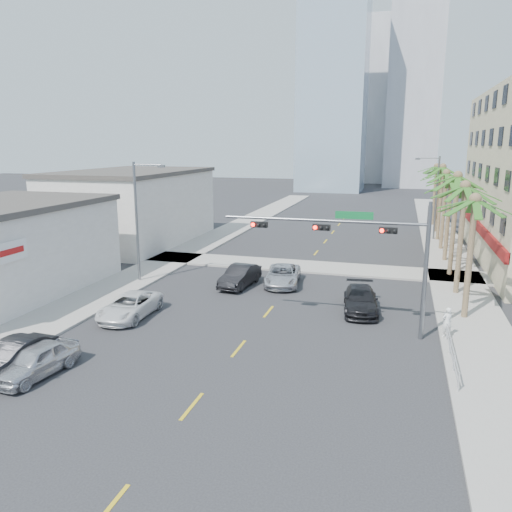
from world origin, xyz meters
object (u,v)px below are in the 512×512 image
at_px(car_parked_near, 37,361).
at_px(car_parked_mid, 13,357).
at_px(car_parked_far, 130,306).
at_px(traffic_signal_mast, 364,244).
at_px(car_lane_right, 361,300).
at_px(pedestrian, 447,322).
at_px(car_lane_left, 240,276).
at_px(car_lane_center, 283,275).

height_order(car_parked_near, car_parked_mid, car_parked_mid).
distance_m(car_parked_near, car_parked_far, 8.13).
relative_size(traffic_signal_mast, car_parked_near, 2.62).
height_order(car_parked_near, car_lane_right, car_lane_right).
distance_m(car_parked_mid, pedestrian, 21.71).
bearing_deg(car_lane_left, pedestrian, -20.07).
bearing_deg(traffic_signal_mast, car_parked_far, -174.79).
height_order(traffic_signal_mast, car_lane_center, traffic_signal_mast).
xyz_separation_m(car_parked_near, car_parked_far, (0.00, 8.13, -0.02)).
relative_size(car_parked_far, car_lane_right, 1.01).
distance_m(car_parked_mid, car_lane_right, 19.64).
bearing_deg(car_lane_center, car_parked_far, -134.49).
xyz_separation_m(traffic_signal_mast, car_lane_right, (-0.28, 3.77, -4.33)).
xyz_separation_m(car_lane_left, pedestrian, (13.80, -6.70, 0.20)).
distance_m(car_parked_near, car_parked_mid, 1.34).
relative_size(traffic_signal_mast, car_lane_right, 2.21).
distance_m(car_parked_far, car_lane_right, 14.21).
relative_size(car_parked_mid, car_parked_far, 0.87).
height_order(car_parked_mid, car_lane_center, car_parked_mid).
xyz_separation_m(car_parked_near, car_lane_left, (4.30, 16.41, 0.05)).
distance_m(car_parked_mid, car_lane_left, 17.32).
height_order(car_lane_center, car_lane_right, car_lane_right).
relative_size(car_lane_center, car_lane_right, 1.03).
bearing_deg(traffic_signal_mast, car_parked_near, -145.41).
height_order(car_parked_mid, car_lane_left, car_lane_left).
distance_m(car_parked_mid, car_lane_center, 19.60).
relative_size(car_parked_mid, car_lane_right, 0.87).
relative_size(car_parked_mid, car_lane_left, 0.94).
bearing_deg(pedestrian, car_lane_left, -55.59).
xyz_separation_m(traffic_signal_mast, car_lane_left, (-9.28, 7.05, -4.29)).
bearing_deg(car_parked_mid, car_parked_far, 83.64).
relative_size(car_parked_near, car_lane_center, 0.82).
distance_m(traffic_signal_mast, car_lane_left, 12.42).
height_order(car_parked_mid, pedestrian, pedestrian).
bearing_deg(car_lane_left, car_parked_near, -98.88).
xyz_separation_m(car_lane_center, car_lane_right, (6.06, -4.53, 0.01)).
bearing_deg(traffic_signal_mast, car_lane_right, 94.32).
bearing_deg(car_lane_center, traffic_signal_mast, -59.88).
distance_m(traffic_signal_mast, car_parked_mid, 18.12).
height_order(car_parked_mid, car_parked_far, car_parked_mid).
xyz_separation_m(car_parked_far, car_lane_right, (13.30, 5.01, 0.03)).
relative_size(car_parked_near, car_lane_right, 0.84).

